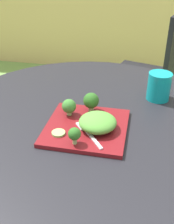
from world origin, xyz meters
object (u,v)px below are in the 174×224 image
Objects in this scene: patio_chair at (156,67)px; fork at (88,132)px; drinking_glass at (159,88)px; salad_plate at (86,127)px.

patio_chair is 1.19m from fork.
patio_chair is 8.37× the size of drinking_glass.
drinking_glass reaches higher than fork.
salad_plate is at bearing -102.70° from patio_chair.
salad_plate is 0.35m from drinking_glass.
drinking_glass is 0.38m from fork.
drinking_glass is (-0.02, -0.84, 0.23)m from patio_chair.
patio_chair is at bearing 77.30° from salad_plate.
salad_plate is (-0.25, -1.11, 0.19)m from patio_chair.
fork is (0.01, -0.04, 0.01)m from salad_plate.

